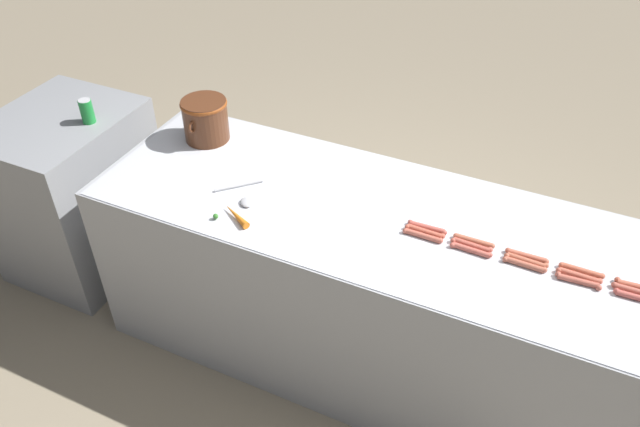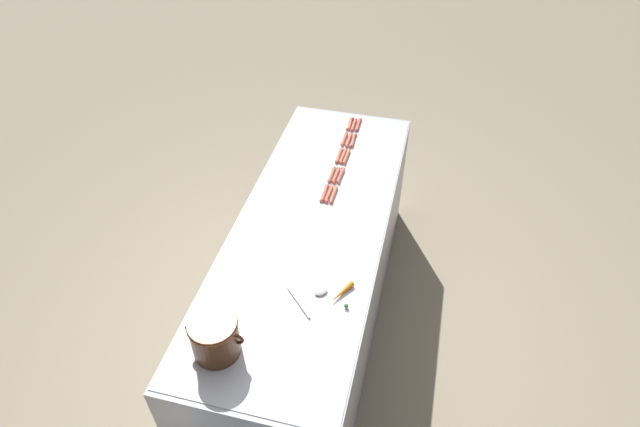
{
  "view_description": "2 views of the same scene",
  "coord_description": "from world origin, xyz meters",
  "px_view_note": "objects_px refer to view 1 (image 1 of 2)",
  "views": [
    {
      "loc": [
        -1.97,
        -0.68,
        2.57
      ],
      "look_at": [
        -0.12,
        0.18,
        0.93
      ],
      "focal_mm": 35.05,
      "sensor_mm": 36.0,
      "label": 1
    },
    {
      "loc": [
        -0.59,
        2.18,
        3.03
      ],
      "look_at": [
        -0.03,
        -0.08,
        0.91
      ],
      "focal_mm": 29.77,
      "sensor_mm": 36.0,
      "label": 2
    }
  ],
  "objects_px": {
    "bean_pot": "(205,118)",
    "hot_dog_11": "(582,271)",
    "soda_can": "(87,111)",
    "hot_dog_2": "(525,265)",
    "hot_dog_12": "(527,256)",
    "hot_dog_3": "(471,250)",
    "hot_dog_0": "(638,298)",
    "hot_dog_1": "(578,281)",
    "carrot": "(235,215)",
    "hot_dog_8": "(471,245)",
    "serving_spoon": "(244,197)",
    "hot_dog_9": "(425,231)",
    "hot_dog_6": "(579,276)",
    "hot_dog_4": "(423,236)",
    "back_cabinet": "(75,193)",
    "hot_dog_13": "(474,241)",
    "hot_dog_14": "(427,227)",
    "hot_dog_10": "(638,287)",
    "hot_dog_5": "(636,291)",
    "hot_dog_7": "(526,261)"
  },
  "relations": [
    {
      "from": "hot_dog_2",
      "to": "hot_dog_14",
      "type": "height_order",
      "value": "same"
    },
    {
      "from": "hot_dog_0",
      "to": "hot_dog_8",
      "type": "distance_m",
      "value": 0.62
    },
    {
      "from": "hot_dog_1",
      "to": "hot_dog_13",
      "type": "relative_size",
      "value": 1.0
    },
    {
      "from": "hot_dog_14",
      "to": "serving_spoon",
      "type": "xyz_separation_m",
      "value": [
        -0.13,
        0.79,
        -0.0
      ]
    },
    {
      "from": "serving_spoon",
      "to": "hot_dog_9",
      "type": "bearing_deg",
      "value": -82.38
    },
    {
      "from": "hot_dog_9",
      "to": "hot_dog_13",
      "type": "relative_size",
      "value": 1.0
    },
    {
      "from": "hot_dog_2",
      "to": "hot_dog_12",
      "type": "xyz_separation_m",
      "value": [
        0.05,
        0.0,
        0.0
      ]
    },
    {
      "from": "hot_dog_3",
      "to": "hot_dog_13",
      "type": "height_order",
      "value": "same"
    },
    {
      "from": "hot_dog_9",
      "to": "hot_dog_6",
      "type": "bearing_deg",
      "value": -90.14
    },
    {
      "from": "serving_spoon",
      "to": "hot_dog_3",
      "type": "bearing_deg",
      "value": -85.71
    },
    {
      "from": "back_cabinet",
      "to": "hot_dog_5",
      "type": "height_order",
      "value": "back_cabinet"
    },
    {
      "from": "hot_dog_5",
      "to": "serving_spoon",
      "type": "height_order",
      "value": "hot_dog_5"
    },
    {
      "from": "hot_dog_8",
      "to": "hot_dog_12",
      "type": "height_order",
      "value": "same"
    },
    {
      "from": "back_cabinet",
      "to": "hot_dog_13",
      "type": "height_order",
      "value": "back_cabinet"
    },
    {
      "from": "bean_pot",
      "to": "hot_dog_6",
      "type": "bearing_deg",
      "value": -97.8
    },
    {
      "from": "hot_dog_9",
      "to": "hot_dog_13",
      "type": "height_order",
      "value": "same"
    },
    {
      "from": "hot_dog_1",
      "to": "carrot",
      "type": "xyz_separation_m",
      "value": [
        -0.21,
        1.35,
        0.0
      ]
    },
    {
      "from": "hot_dog_9",
      "to": "carrot",
      "type": "bearing_deg",
      "value": 107.87
    },
    {
      "from": "hot_dog_2",
      "to": "hot_dog_9",
      "type": "height_order",
      "value": "same"
    },
    {
      "from": "hot_dog_6",
      "to": "carrot",
      "type": "height_order",
      "value": "carrot"
    },
    {
      "from": "hot_dog_7",
      "to": "bean_pot",
      "type": "xyz_separation_m",
      "value": [
        0.25,
        1.61,
        0.1
      ]
    },
    {
      "from": "hot_dog_1",
      "to": "hot_dog_5",
      "type": "distance_m",
      "value": 0.2
    },
    {
      "from": "hot_dog_4",
      "to": "hot_dog_0",
      "type": "bearing_deg",
      "value": -90.01
    },
    {
      "from": "hot_dog_2",
      "to": "soda_can",
      "type": "height_order",
      "value": "soda_can"
    },
    {
      "from": "hot_dog_4",
      "to": "hot_dog_9",
      "type": "xyz_separation_m",
      "value": [
        0.03,
        0.0,
        0.0
      ]
    },
    {
      "from": "back_cabinet",
      "to": "hot_dog_12",
      "type": "distance_m",
      "value": 2.44
    },
    {
      "from": "hot_dog_4",
      "to": "hot_dog_10",
      "type": "height_order",
      "value": "same"
    },
    {
      "from": "hot_dog_5",
      "to": "hot_dog_7",
      "type": "bearing_deg",
      "value": 90.57
    },
    {
      "from": "hot_dog_0",
      "to": "hot_dog_11",
      "type": "xyz_separation_m",
      "value": [
        0.06,
        0.2,
        0.0
      ]
    },
    {
      "from": "back_cabinet",
      "to": "hot_dog_1",
      "type": "bearing_deg",
      "value": -91.26
    },
    {
      "from": "soda_can",
      "to": "back_cabinet",
      "type": "bearing_deg",
      "value": 105.34
    },
    {
      "from": "hot_dog_3",
      "to": "hot_dog_10",
      "type": "distance_m",
      "value": 0.61
    },
    {
      "from": "hot_dog_2",
      "to": "soda_can",
      "type": "relative_size",
      "value": 1.35
    },
    {
      "from": "hot_dog_1",
      "to": "carrot",
      "type": "bearing_deg",
      "value": 98.83
    },
    {
      "from": "hot_dog_11",
      "to": "soda_can",
      "type": "distance_m",
      "value": 2.4
    },
    {
      "from": "bean_pot",
      "to": "hot_dog_11",
      "type": "bearing_deg",
      "value": -96.75
    },
    {
      "from": "hot_dog_6",
      "to": "hot_dog_8",
      "type": "xyz_separation_m",
      "value": [
        -0.0,
        0.41,
        0.0
      ]
    },
    {
      "from": "hot_dog_3",
      "to": "hot_dog_0",
      "type": "bearing_deg",
      "value": -89.79
    },
    {
      "from": "hot_dog_12",
      "to": "hot_dog_13",
      "type": "xyz_separation_m",
      "value": [
        0.0,
        0.21,
        0.0
      ]
    },
    {
      "from": "back_cabinet",
      "to": "hot_dog_10",
      "type": "relative_size",
      "value": 5.64
    },
    {
      "from": "back_cabinet",
      "to": "hot_dog_6",
      "type": "bearing_deg",
      "value": -90.59
    },
    {
      "from": "hot_dog_10",
      "to": "hot_dog_13",
      "type": "bearing_deg",
      "value": 90.31
    },
    {
      "from": "hot_dog_4",
      "to": "hot_dog_6",
      "type": "height_order",
      "value": "same"
    },
    {
      "from": "hot_dog_2",
      "to": "hot_dog_14",
      "type": "xyz_separation_m",
      "value": [
        0.05,
        0.4,
        0.0
      ]
    },
    {
      "from": "back_cabinet",
      "to": "hot_dog_12",
      "type": "bearing_deg",
      "value": -89.98
    },
    {
      "from": "hot_dog_9",
      "to": "hot_dog_11",
      "type": "distance_m",
      "value": 0.61
    },
    {
      "from": "hot_dog_12",
      "to": "serving_spoon",
      "type": "xyz_separation_m",
      "value": [
        -0.13,
        1.19,
        -0.0
      ]
    },
    {
      "from": "hot_dog_8",
      "to": "serving_spoon",
      "type": "relative_size",
      "value": 0.77
    },
    {
      "from": "hot_dog_12",
      "to": "hot_dog_13",
      "type": "bearing_deg",
      "value": 89.76
    },
    {
      "from": "hot_dog_8",
      "to": "carrot",
      "type": "relative_size",
      "value": 1.0
    }
  ]
}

